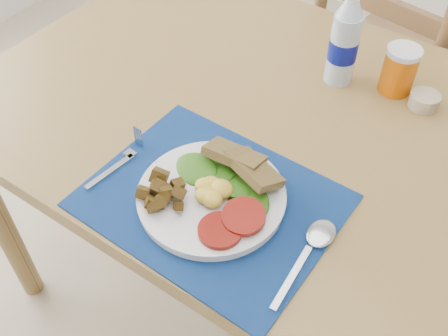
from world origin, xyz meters
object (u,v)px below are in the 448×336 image
breakfast_plate (208,193)px  water_bottle (344,43)px  chair_far (392,37)px  juice_glass (399,71)px

breakfast_plate → water_bottle: 0.47m
chair_far → water_bottle: size_ratio=5.47×
chair_far → breakfast_plate: bearing=99.4°
water_bottle → juice_glass: size_ratio=2.16×
chair_far → water_bottle: 0.54m
chair_far → breakfast_plate: (-0.01, -0.94, 0.17)m
chair_far → juice_glass: chair_far is taller
chair_far → juice_glass: size_ratio=11.82×
water_bottle → breakfast_plate: bearing=-94.1°
breakfast_plate → juice_glass: juice_glass is taller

